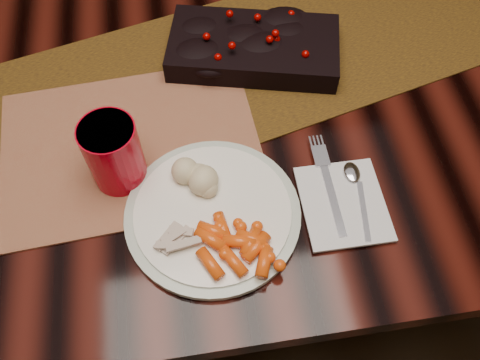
{
  "coord_description": "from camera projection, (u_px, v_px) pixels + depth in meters",
  "views": [
    {
      "loc": [
        -0.05,
        -0.66,
        1.46
      ],
      "look_at": [
        0.01,
        -0.27,
        0.8
      ],
      "focal_mm": 38.0,
      "sensor_mm": 36.0,
      "label": 1
    }
  ],
  "objects": [
    {
      "name": "placemat_main",
      "position": [
        131.0,
        146.0,
        0.86
      ],
      "size": [
        0.45,
        0.34,
        0.0
      ],
      "primitive_type": "cube",
      "rotation": [
        0.0,
        0.0,
        0.06
      ],
      "color": "brown",
      "rests_on": "dining_table"
    },
    {
      "name": "turkey_shreds",
      "position": [
        173.0,
        238.0,
        0.75
      ],
      "size": [
        0.08,
        0.07,
        0.02
      ],
      "primitive_type": null,
      "rotation": [
        0.0,
        0.0,
        0.11
      ],
      "color": "beige",
      "rests_on": "dinner_plate"
    },
    {
      "name": "spoon",
      "position": [
        360.0,
        198.0,
        0.8
      ],
      "size": [
        0.05,
        0.13,
        0.0
      ],
      "primitive_type": null,
      "rotation": [
        0.0,
        0.0,
        -0.15
      ],
      "color": "white",
      "rests_on": "napkin"
    },
    {
      "name": "red_cup",
      "position": [
        114.0,
        153.0,
        0.78
      ],
      "size": [
        0.1,
        0.1,
        0.12
      ],
      "primitive_type": "cylinder",
      "rotation": [
        0.0,
        0.0,
        0.14
      ],
      "color": "#B30113",
      "rests_on": "placemat_main"
    },
    {
      "name": "floor",
      "position": [
        223.0,
        243.0,
        1.59
      ],
      "size": [
        5.0,
        5.0,
        0.0
      ],
      "primitive_type": "plane",
      "color": "black",
      "rests_on": "ground"
    },
    {
      "name": "napkin",
      "position": [
        343.0,
        203.0,
        0.8
      ],
      "size": [
        0.13,
        0.15,
        0.01
      ],
      "primitive_type": "cube",
      "rotation": [
        0.0,
        0.0,
        -0.01
      ],
      "color": "silver",
      "rests_on": "placemat_main"
    },
    {
      "name": "fork",
      "position": [
        330.0,
        188.0,
        0.81
      ],
      "size": [
        0.03,
        0.17,
        0.0
      ],
      "primitive_type": null,
      "rotation": [
        0.0,
        0.0,
        -0.01
      ],
      "color": "white",
      "rests_on": "napkin"
    },
    {
      "name": "baby_carrots",
      "position": [
        237.0,
        240.0,
        0.74
      ],
      "size": [
        0.13,
        0.12,
        0.02
      ],
      "primitive_type": null,
      "rotation": [
        0.0,
        0.0,
        0.2
      ],
      "color": "#E64A0D",
      "rests_on": "dinner_plate"
    },
    {
      "name": "centerpiece",
      "position": [
        254.0,
        45.0,
        0.94
      ],
      "size": [
        0.34,
        0.23,
        0.06
      ],
      "primitive_type": null,
      "rotation": [
        0.0,
        0.0,
        -0.24
      ],
      "color": "black",
      "rests_on": "table_runner"
    },
    {
      "name": "dining_table",
      "position": [
        219.0,
        180.0,
        1.27
      ],
      "size": [
        1.8,
        1.0,
        0.75
      ],
      "primitive_type": "cube",
      "color": "black",
      "rests_on": "floor"
    },
    {
      "name": "dinner_plate",
      "position": [
        213.0,
        213.0,
        0.79
      ],
      "size": [
        0.3,
        0.3,
        0.02
      ],
      "primitive_type": "cylinder",
      "rotation": [
        0.0,
        0.0,
        -0.11
      ],
      "color": "white",
      "rests_on": "placemat_main"
    },
    {
      "name": "table_runner",
      "position": [
        221.0,
        71.0,
        0.96
      ],
      "size": [
        1.81,
        0.8,
        0.0
      ],
      "primitive_type": "cube",
      "rotation": [
        0.0,
        0.0,
        0.26
      ],
      "color": "#382506",
      "rests_on": "dining_table"
    },
    {
      "name": "mashed_potatoes",
      "position": [
        196.0,
        179.0,
        0.78
      ],
      "size": [
        0.09,
        0.08,
        0.05
      ],
      "primitive_type": null,
      "rotation": [
        0.0,
        0.0,
        -0.04
      ],
      "color": "#D0BE78",
      "rests_on": "dinner_plate"
    }
  ]
}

